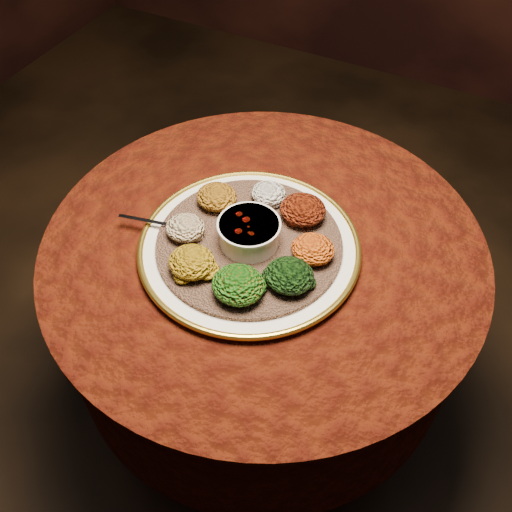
% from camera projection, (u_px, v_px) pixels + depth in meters
% --- Properties ---
extents(table, '(0.96, 0.96, 0.73)m').
position_uv_depth(table, '(263.00, 293.00, 1.36)').
color(table, black).
rests_on(table, ground).
extents(platter, '(0.52, 0.52, 0.02)m').
position_uv_depth(platter, '(249.00, 247.00, 1.20)').
color(platter, white).
rests_on(platter, table).
extents(injera, '(0.45, 0.45, 0.01)m').
position_uv_depth(injera, '(249.00, 243.00, 1.19)').
color(injera, '#885C44').
rests_on(injera, platter).
extents(stew_bowl, '(0.13, 0.13, 0.05)m').
position_uv_depth(stew_bowl, '(249.00, 231.00, 1.16)').
color(stew_bowl, white).
rests_on(stew_bowl, injera).
extents(spoon, '(0.15, 0.05, 0.01)m').
position_uv_depth(spoon, '(169.00, 225.00, 1.21)').
color(spoon, silver).
rests_on(spoon, injera).
extents(portion_ayib, '(0.08, 0.07, 0.04)m').
position_uv_depth(portion_ayib, '(268.00, 193.00, 1.26)').
color(portion_ayib, silver).
rests_on(portion_ayib, injera).
extents(portion_kitfo, '(0.10, 0.09, 0.05)m').
position_uv_depth(portion_kitfo, '(303.00, 210.00, 1.22)').
color(portion_kitfo, black).
rests_on(portion_kitfo, injera).
extents(portion_tikil, '(0.09, 0.08, 0.04)m').
position_uv_depth(portion_tikil, '(313.00, 249.00, 1.15)').
color(portion_tikil, '#AD770E').
rests_on(portion_tikil, injera).
extents(portion_gomen, '(0.10, 0.09, 0.05)m').
position_uv_depth(portion_gomen, '(289.00, 276.00, 1.10)').
color(portion_gomen, black).
rests_on(portion_gomen, injera).
extents(portion_mixveg, '(0.10, 0.10, 0.05)m').
position_uv_depth(portion_mixveg, '(238.00, 285.00, 1.08)').
color(portion_mixveg, '#AB3B0B').
rests_on(portion_mixveg, injera).
extents(portion_kik, '(0.09, 0.09, 0.05)m').
position_uv_depth(portion_kik, '(192.00, 262.00, 1.12)').
color(portion_kik, '#A3790E').
rests_on(portion_kik, injera).
extents(portion_timatim, '(0.08, 0.08, 0.04)m').
position_uv_depth(portion_timatim, '(185.00, 228.00, 1.19)').
color(portion_timatim, maroon).
rests_on(portion_timatim, injera).
extents(portion_shiro, '(0.09, 0.09, 0.04)m').
position_uv_depth(portion_shiro, '(217.00, 197.00, 1.25)').
color(portion_shiro, '#935B11').
rests_on(portion_shiro, injera).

